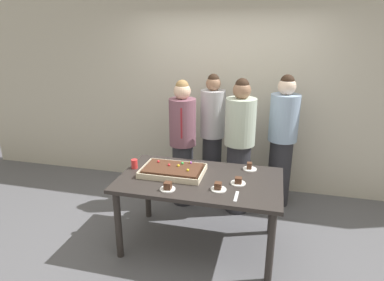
{
  "coord_description": "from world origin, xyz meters",
  "views": [
    {
      "loc": [
        0.68,
        -3.02,
        2.25
      ],
      "look_at": [
        -0.12,
        0.15,
        1.14
      ],
      "focal_mm": 31.08,
      "sensor_mm": 36.0,
      "label": 1
    }
  ],
  "objects_px": {
    "plated_slice_far_right": "(238,182)",
    "person_striped_tie_right": "(183,142)",
    "plated_slice_near_left": "(218,187)",
    "person_serving_front": "(282,140)",
    "drink_cup_nearest": "(134,164)",
    "sheet_cake": "(173,170)",
    "plated_slice_near_right": "(250,167)",
    "cake_server_utensil": "(236,196)",
    "plated_slice_far_left": "(168,187)",
    "person_far_right_suit": "(212,135)",
    "party_table": "(200,187)",
    "person_green_shirt_behind": "(239,146)"
  },
  "relations": [
    {
      "from": "person_serving_front",
      "to": "person_far_right_suit",
      "type": "height_order",
      "value": "person_serving_front"
    },
    {
      "from": "drink_cup_nearest",
      "to": "person_far_right_suit",
      "type": "bearing_deg",
      "value": 58.71
    },
    {
      "from": "cake_server_utensil",
      "to": "person_striped_tie_right",
      "type": "distance_m",
      "value": 1.43
    },
    {
      "from": "plated_slice_far_right",
      "to": "cake_server_utensil",
      "type": "bearing_deg",
      "value": -86.87
    },
    {
      "from": "plated_slice_far_right",
      "to": "person_far_right_suit",
      "type": "bearing_deg",
      "value": 112.3
    },
    {
      "from": "sheet_cake",
      "to": "plated_slice_far_left",
      "type": "xyz_separation_m",
      "value": [
        0.06,
        -0.37,
        -0.01
      ]
    },
    {
      "from": "cake_server_utensil",
      "to": "plated_slice_near_left",
      "type": "bearing_deg",
      "value": 151.65
    },
    {
      "from": "plated_slice_near_right",
      "to": "cake_server_utensil",
      "type": "xyz_separation_m",
      "value": [
        -0.06,
        -0.66,
        -0.02
      ]
    },
    {
      "from": "plated_slice_far_left",
      "to": "plated_slice_far_right",
      "type": "relative_size",
      "value": 1.0
    },
    {
      "from": "sheet_cake",
      "to": "plated_slice_near_right",
      "type": "relative_size",
      "value": 4.36
    },
    {
      "from": "plated_slice_near_left",
      "to": "drink_cup_nearest",
      "type": "relative_size",
      "value": 1.5
    },
    {
      "from": "plated_slice_far_left",
      "to": "person_striped_tie_right",
      "type": "relative_size",
      "value": 0.09
    },
    {
      "from": "plated_slice_far_left",
      "to": "drink_cup_nearest",
      "type": "xyz_separation_m",
      "value": [
        -0.51,
        0.4,
        0.02
      ]
    },
    {
      "from": "sheet_cake",
      "to": "plated_slice_near_right",
      "type": "height_order",
      "value": "sheet_cake"
    },
    {
      "from": "sheet_cake",
      "to": "person_serving_front",
      "type": "relative_size",
      "value": 0.38
    },
    {
      "from": "party_table",
      "to": "plated_slice_near_left",
      "type": "height_order",
      "value": "plated_slice_near_left"
    },
    {
      "from": "sheet_cake",
      "to": "plated_slice_near_left",
      "type": "distance_m",
      "value": 0.59
    },
    {
      "from": "plated_slice_near_right",
      "to": "plated_slice_near_left",
      "type": "bearing_deg",
      "value": -113.82
    },
    {
      "from": "sheet_cake",
      "to": "person_serving_front",
      "type": "distance_m",
      "value": 1.56
    },
    {
      "from": "plated_slice_far_right",
      "to": "person_far_right_suit",
      "type": "relative_size",
      "value": 0.09
    },
    {
      "from": "plated_slice_near_left",
      "to": "person_striped_tie_right",
      "type": "relative_size",
      "value": 0.09
    },
    {
      "from": "plated_slice_far_left",
      "to": "person_striped_tie_right",
      "type": "height_order",
      "value": "person_striped_tie_right"
    },
    {
      "from": "plated_slice_near_left",
      "to": "person_serving_front",
      "type": "xyz_separation_m",
      "value": [
        0.59,
        1.35,
        0.08
      ]
    },
    {
      "from": "plated_slice_far_left",
      "to": "sheet_cake",
      "type": "bearing_deg",
      "value": 99.6
    },
    {
      "from": "drink_cup_nearest",
      "to": "person_striped_tie_right",
      "type": "distance_m",
      "value": 0.84
    },
    {
      "from": "plated_slice_near_right",
      "to": "person_striped_tie_right",
      "type": "height_order",
      "value": "person_striped_tie_right"
    },
    {
      "from": "party_table",
      "to": "person_green_shirt_behind",
      "type": "xyz_separation_m",
      "value": [
        0.3,
        0.83,
        0.18
      ]
    },
    {
      "from": "plated_slice_near_left",
      "to": "drink_cup_nearest",
      "type": "distance_m",
      "value": 1.02
    },
    {
      "from": "person_serving_front",
      "to": "plated_slice_near_right",
      "type": "bearing_deg",
      "value": 22.16
    },
    {
      "from": "plated_slice_near_left",
      "to": "drink_cup_nearest",
      "type": "height_order",
      "value": "drink_cup_nearest"
    },
    {
      "from": "drink_cup_nearest",
      "to": "person_serving_front",
      "type": "distance_m",
      "value": 1.89
    },
    {
      "from": "person_green_shirt_behind",
      "to": "sheet_cake",
      "type": "bearing_deg",
      "value": 0.0
    },
    {
      "from": "person_far_right_suit",
      "to": "person_green_shirt_behind",
      "type": "bearing_deg",
      "value": 60.67
    },
    {
      "from": "sheet_cake",
      "to": "cake_server_utensil",
      "type": "xyz_separation_m",
      "value": [
        0.71,
        -0.35,
        -0.03
      ]
    },
    {
      "from": "person_green_shirt_behind",
      "to": "person_striped_tie_right",
      "type": "height_order",
      "value": "person_green_shirt_behind"
    },
    {
      "from": "plated_slice_far_right",
      "to": "drink_cup_nearest",
      "type": "bearing_deg",
      "value": 174.45
    },
    {
      "from": "party_table",
      "to": "person_far_right_suit",
      "type": "relative_size",
      "value": 0.97
    },
    {
      "from": "plated_slice_near_left",
      "to": "plated_slice_near_right",
      "type": "distance_m",
      "value": 0.61
    },
    {
      "from": "plated_slice_far_left",
      "to": "plated_slice_near_right",
      "type": "bearing_deg",
      "value": 43.42
    },
    {
      "from": "plated_slice_far_left",
      "to": "drink_cup_nearest",
      "type": "height_order",
      "value": "drink_cup_nearest"
    },
    {
      "from": "drink_cup_nearest",
      "to": "person_serving_front",
      "type": "bearing_deg",
      "value": 34.01
    },
    {
      "from": "party_table",
      "to": "plated_slice_far_left",
      "type": "xyz_separation_m",
      "value": [
        -0.24,
        -0.32,
        0.12
      ]
    },
    {
      "from": "party_table",
      "to": "person_serving_front",
      "type": "xyz_separation_m",
      "value": [
        0.81,
        1.14,
        0.2
      ]
    },
    {
      "from": "cake_server_utensil",
      "to": "person_green_shirt_behind",
      "type": "bearing_deg",
      "value": 95.3
    },
    {
      "from": "person_serving_front",
      "to": "party_table",
      "type": "bearing_deg",
      "value": 10.05
    },
    {
      "from": "plated_slice_far_right",
      "to": "cake_server_utensil",
      "type": "height_order",
      "value": "plated_slice_far_right"
    },
    {
      "from": "plated_slice_far_right",
      "to": "person_striped_tie_right",
      "type": "distance_m",
      "value": 1.2
    },
    {
      "from": "plated_slice_near_left",
      "to": "person_striped_tie_right",
      "type": "height_order",
      "value": "person_striped_tie_right"
    },
    {
      "from": "party_table",
      "to": "person_striped_tie_right",
      "type": "bearing_deg",
      "value": 116.37
    },
    {
      "from": "cake_server_utensil",
      "to": "drink_cup_nearest",
      "type": "bearing_deg",
      "value": 161.66
    }
  ]
}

